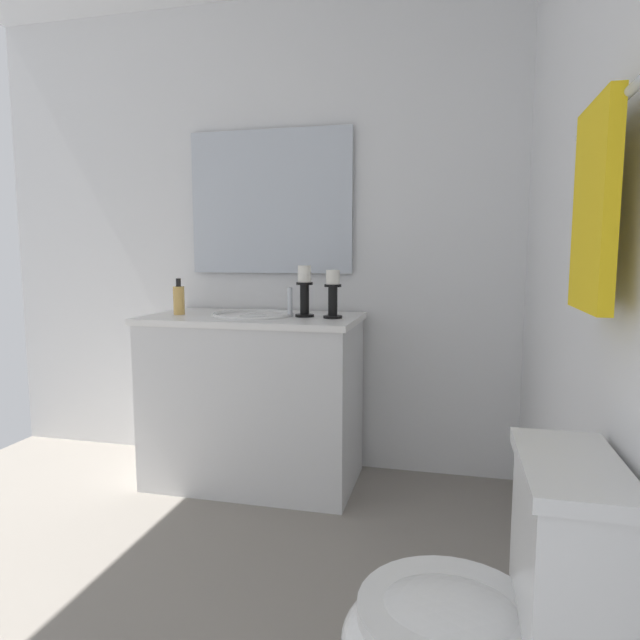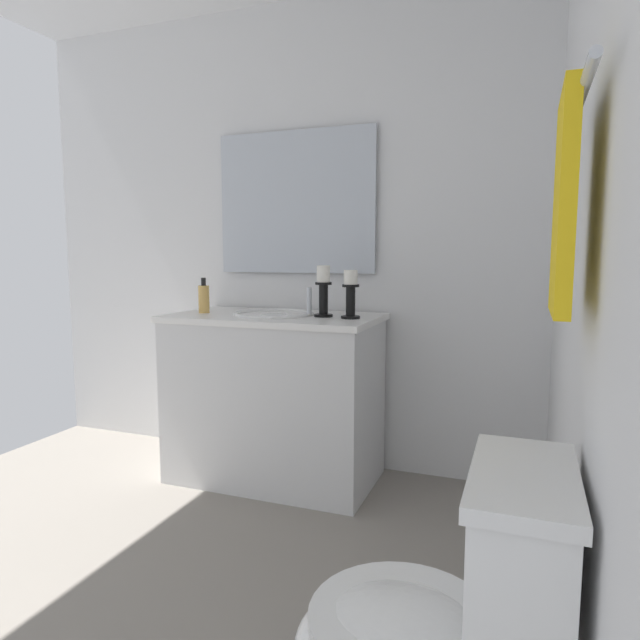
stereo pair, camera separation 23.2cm
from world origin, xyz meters
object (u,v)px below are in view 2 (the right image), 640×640
mirror (295,202)px  candle_holder_tall (351,293)px  towel_bar (579,102)px  towel_near_vanity (564,205)px  sink_basin (274,322)px  vanity_cabinet (275,397)px  soap_bottle (204,298)px  candle_holder_short (323,290)px

mirror → candle_holder_tall: 0.68m
towel_bar → towel_near_vanity: size_ratio=1.31×
sink_basin → candle_holder_tall: 0.43m
sink_basin → mirror: bearing=-179.8°
vanity_cabinet → mirror: mirror is taller
candle_holder_tall → soap_bottle: 0.78m
candle_holder_tall → candle_holder_short: (-0.02, -0.14, 0.01)m
candle_holder_tall → mirror: bearing=-126.2°
candle_holder_short → towel_bar: (1.27, 0.99, 0.46)m
candle_holder_short → soap_bottle: 0.64m
sink_basin → towel_near_vanity: towel_near_vanity is taller
candle_holder_tall → soap_bottle: bearing=-88.2°
candle_holder_short → towel_bar: bearing=38.2°
vanity_cabinet → candle_holder_short: bearing=91.4°
soap_bottle → towel_near_vanity: 2.05m
vanity_cabinet → candle_holder_tall: 0.67m
vanity_cabinet → towel_bar: 2.05m
candle_holder_short → soap_bottle: size_ratio=1.37×
candle_holder_tall → soap_bottle: candle_holder_tall is taller
mirror → sink_basin: bearing=0.2°
mirror → soap_bottle: size_ratio=4.91×
sink_basin → soap_bottle: soap_bottle is taller
sink_basin → towel_bar: 1.89m
vanity_cabinet → soap_bottle: (0.04, -0.38, 0.49)m
soap_bottle → towel_bar: 2.10m
candle_holder_short → soap_bottle: candle_holder_short is taller
candle_holder_short → towel_bar: size_ratio=0.43×
sink_basin → soap_bottle: size_ratio=2.23×
vanity_cabinet → towel_near_vanity: size_ratio=2.42×
vanity_cabinet → sink_basin: size_ratio=2.61×
sink_basin → soap_bottle: (0.04, -0.38, 0.11)m
mirror → towel_near_vanity: 1.98m
sink_basin → towel_near_vanity: (1.26, 1.24, 0.44)m
candle_holder_tall → towel_near_vanity: (1.24, 0.83, 0.28)m
mirror → candle_holder_tall: bearing=53.8°
towel_bar → towel_near_vanity: 0.20m
candle_holder_tall → towel_bar: towel_bar is taller
soap_bottle → towel_near_vanity: towel_near_vanity is taller
candle_holder_short → towel_bar: 1.68m
sink_basin → mirror: size_ratio=0.45×
soap_bottle → candle_holder_short: bearing=94.3°
mirror → towel_bar: bearing=39.2°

